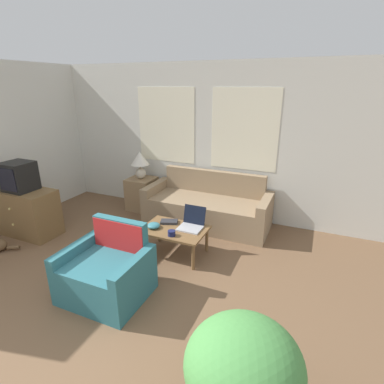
{
  "coord_description": "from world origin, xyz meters",
  "views": [
    {
      "loc": [
        1.79,
        -1.17,
        2.24
      ],
      "look_at": [
        0.15,
        2.62,
        0.75
      ],
      "focal_mm": 28.0,
      "sensor_mm": 36.0,
      "label": 1
    }
  ],
  "objects_px": {
    "laptop": "(192,223)",
    "potted_plant": "(243,368)",
    "television": "(19,176)",
    "table_lamp": "(140,162)",
    "armchair": "(108,273)",
    "snack_bowl": "(154,225)",
    "cup_navy": "(172,233)",
    "book_red": "(169,222)",
    "coffee_table": "(174,232)",
    "couch": "(208,208)"
  },
  "relations": [
    {
      "from": "armchair",
      "to": "table_lamp",
      "type": "height_order",
      "value": "table_lamp"
    },
    {
      "from": "couch",
      "to": "potted_plant",
      "type": "xyz_separation_m",
      "value": [
        1.35,
        -2.96,
        0.26
      ]
    },
    {
      "from": "couch",
      "to": "coffee_table",
      "type": "relative_size",
      "value": 2.38
    },
    {
      "from": "table_lamp",
      "to": "laptop",
      "type": "height_order",
      "value": "table_lamp"
    },
    {
      "from": "snack_bowl",
      "to": "book_red",
      "type": "bearing_deg",
      "value": 61.0
    },
    {
      "from": "television",
      "to": "table_lamp",
      "type": "distance_m",
      "value": 1.93
    },
    {
      "from": "couch",
      "to": "table_lamp",
      "type": "height_order",
      "value": "table_lamp"
    },
    {
      "from": "television",
      "to": "potted_plant",
      "type": "relative_size",
      "value": 0.52
    },
    {
      "from": "table_lamp",
      "to": "book_red",
      "type": "distance_m",
      "value": 1.66
    },
    {
      "from": "armchair",
      "to": "laptop",
      "type": "bearing_deg",
      "value": 66.94
    },
    {
      "from": "armchair",
      "to": "snack_bowl",
      "type": "distance_m",
      "value": 0.96
    },
    {
      "from": "couch",
      "to": "coffee_table",
      "type": "xyz_separation_m",
      "value": [
        -0.06,
        -1.13,
        0.07
      ]
    },
    {
      "from": "cup_navy",
      "to": "book_red",
      "type": "height_order",
      "value": "cup_navy"
    },
    {
      "from": "television",
      "to": "table_lamp",
      "type": "relative_size",
      "value": 0.87
    },
    {
      "from": "snack_bowl",
      "to": "potted_plant",
      "type": "xyz_separation_m",
      "value": [
        1.69,
        -1.74,
        0.1
      ]
    },
    {
      "from": "couch",
      "to": "television",
      "type": "relative_size",
      "value": 4.76
    },
    {
      "from": "armchair",
      "to": "television",
      "type": "height_order",
      "value": "television"
    },
    {
      "from": "potted_plant",
      "to": "laptop",
      "type": "bearing_deg",
      "value": 121.76
    },
    {
      "from": "cup_navy",
      "to": "snack_bowl",
      "type": "bearing_deg",
      "value": 162.92
    },
    {
      "from": "coffee_table",
      "to": "couch",
      "type": "bearing_deg",
      "value": 86.78
    },
    {
      "from": "cup_navy",
      "to": "table_lamp",
      "type": "bearing_deg",
      "value": 133.86
    },
    {
      "from": "cup_navy",
      "to": "book_red",
      "type": "bearing_deg",
      "value": 122.51
    },
    {
      "from": "armchair",
      "to": "table_lamp",
      "type": "relative_size",
      "value": 1.77
    },
    {
      "from": "armchair",
      "to": "cup_navy",
      "type": "bearing_deg",
      "value": 67.03
    },
    {
      "from": "table_lamp",
      "to": "coffee_table",
      "type": "xyz_separation_m",
      "value": [
        1.3,
        -1.22,
        -0.57
      ]
    },
    {
      "from": "television",
      "to": "laptop",
      "type": "distance_m",
      "value": 2.7
    },
    {
      "from": "cup_navy",
      "to": "potted_plant",
      "type": "distance_m",
      "value": 2.13
    },
    {
      "from": "television",
      "to": "coffee_table",
      "type": "distance_m",
      "value": 2.51
    },
    {
      "from": "table_lamp",
      "to": "cup_navy",
      "type": "distance_m",
      "value": 2.02
    },
    {
      "from": "book_red",
      "to": "coffee_table",
      "type": "bearing_deg",
      "value": -41.44
    },
    {
      "from": "cup_navy",
      "to": "laptop",
      "type": "bearing_deg",
      "value": 66.7
    },
    {
      "from": "book_red",
      "to": "potted_plant",
      "type": "bearing_deg",
      "value": -51.42
    },
    {
      "from": "television",
      "to": "snack_bowl",
      "type": "xyz_separation_m",
      "value": [
        2.14,
        0.27,
        -0.52
      ]
    },
    {
      "from": "television",
      "to": "cup_navy",
      "type": "relative_size",
      "value": 4.35
    },
    {
      "from": "table_lamp",
      "to": "coffee_table",
      "type": "relative_size",
      "value": 0.58
    },
    {
      "from": "armchair",
      "to": "couch",
      "type": "bearing_deg",
      "value": 80.45
    },
    {
      "from": "couch",
      "to": "book_red",
      "type": "height_order",
      "value": "couch"
    },
    {
      "from": "table_lamp",
      "to": "potted_plant",
      "type": "relative_size",
      "value": 0.59
    },
    {
      "from": "coffee_table",
      "to": "cup_navy",
      "type": "bearing_deg",
      "value": -73.26
    },
    {
      "from": "couch",
      "to": "potted_plant",
      "type": "distance_m",
      "value": 3.26
    },
    {
      "from": "armchair",
      "to": "book_red",
      "type": "xyz_separation_m",
      "value": [
        0.15,
        1.17,
        0.14
      ]
    },
    {
      "from": "book_red",
      "to": "snack_bowl",
      "type": "bearing_deg",
      "value": -119.0
    },
    {
      "from": "coffee_table",
      "to": "laptop",
      "type": "bearing_deg",
      "value": 34.24
    },
    {
      "from": "cup_navy",
      "to": "couch",
      "type": "bearing_deg",
      "value": 89.76
    },
    {
      "from": "armchair",
      "to": "laptop",
      "type": "distance_m",
      "value": 1.29
    },
    {
      "from": "couch",
      "to": "laptop",
      "type": "height_order",
      "value": "couch"
    },
    {
      "from": "potted_plant",
      "to": "armchair",
      "type": "bearing_deg",
      "value": 155.31
    },
    {
      "from": "armchair",
      "to": "potted_plant",
      "type": "xyz_separation_m",
      "value": [
        1.72,
        -0.79,
        0.26
      ]
    },
    {
      "from": "laptop",
      "to": "potted_plant",
      "type": "height_order",
      "value": "potted_plant"
    },
    {
      "from": "laptop",
      "to": "snack_bowl",
      "type": "height_order",
      "value": "laptop"
    }
  ]
}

